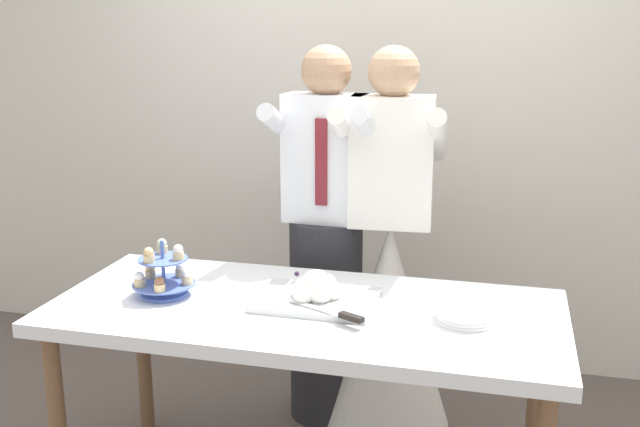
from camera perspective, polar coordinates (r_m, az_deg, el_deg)
name	(u,v)px	position (r m, az deg, el deg)	size (l,w,h in m)	color
rear_wall	(378,83)	(3.83, 4.46, 9.95)	(5.20, 0.10, 2.90)	beige
dessert_table	(305,325)	(2.67, -1.14, -8.56)	(1.80, 0.80, 0.78)	silver
cupcake_stand	(164,275)	(2.77, -11.91, -4.64)	(0.23, 0.23, 0.21)	#4C66B2
main_cake_tray	(317,293)	(2.65, -0.26, -6.12)	(0.42, 0.36, 0.12)	silver
plate_stack	(466,313)	(2.55, 11.10, -7.47)	(0.21, 0.21, 0.05)	white
person_groom	(326,258)	(3.26, 0.46, -3.42)	(0.48, 0.51, 1.66)	#232328
person_bride	(388,300)	(3.25, 5.27, -6.61)	(0.56, 0.56, 1.66)	white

